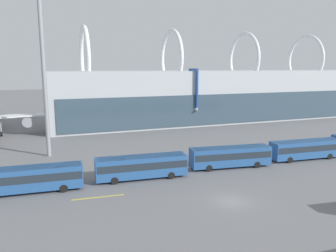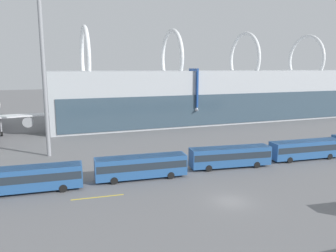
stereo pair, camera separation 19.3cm
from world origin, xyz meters
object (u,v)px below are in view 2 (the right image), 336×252
at_px(shuttle_bus_1, 141,166).
at_px(shuttle_bus_2, 230,156).
at_px(shuttle_bus_0, 30,177).
at_px(floodlight_mast, 42,49).
at_px(airliner_at_gate_far, 179,103).
at_px(shuttle_bus_3, 306,148).

distance_m(shuttle_bus_1, shuttle_bus_2, 14.39).
xyz_separation_m(shuttle_bus_0, shuttle_bus_2, (28.78, 0.28, 0.00)).
bearing_deg(shuttle_bus_0, shuttle_bus_2, 4.37).
distance_m(shuttle_bus_0, floodlight_mast, 24.01).
distance_m(shuttle_bus_0, shuttle_bus_1, 14.39).
height_order(airliner_at_gate_far, shuttle_bus_2, airliner_at_gate_far).
height_order(airliner_at_gate_far, shuttle_bus_3, airliner_at_gate_far).
bearing_deg(floodlight_mast, airliner_at_gate_far, 40.44).
bearing_deg(shuttle_bus_1, shuttle_bus_0, -175.67).
relative_size(shuttle_bus_2, shuttle_bus_3, 1.01).
bearing_deg(shuttle_bus_3, airliner_at_gate_far, 97.52).
bearing_deg(shuttle_bus_2, shuttle_bus_1, -171.74).
height_order(shuttle_bus_0, shuttle_bus_2, same).
distance_m(shuttle_bus_1, floodlight_mast, 26.74).
bearing_deg(shuttle_bus_1, airliner_at_gate_far, 66.71).
height_order(shuttle_bus_2, floodlight_mast, floodlight_mast).
height_order(shuttle_bus_0, shuttle_bus_3, same).
bearing_deg(shuttle_bus_1, shuttle_bus_3, 4.03).
bearing_deg(airliner_at_gate_far, shuttle_bus_3, -170.46).
bearing_deg(airliner_at_gate_far, shuttle_bus_0, 147.22).
xyz_separation_m(airliner_at_gate_far, floodlight_mast, (-37.99, -32.38, 13.67)).
xyz_separation_m(shuttle_bus_1, shuttle_bus_3, (28.78, -0.15, 0.00)).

